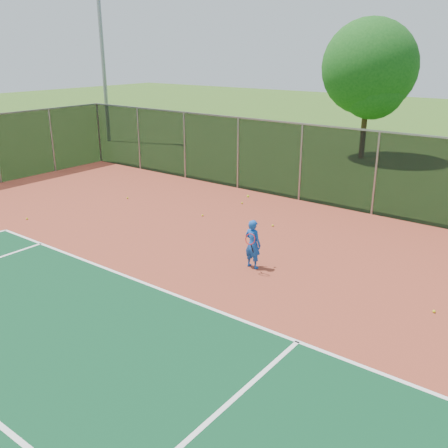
% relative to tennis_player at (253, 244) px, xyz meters
% --- Properties ---
extents(ground, '(120.00, 120.00, 0.00)m').
position_rel_tennis_player_xyz_m(ground, '(0.83, -5.51, -0.71)').
color(ground, '#305718').
rests_on(ground, ground).
extents(court_apron, '(30.00, 20.00, 0.02)m').
position_rel_tennis_player_xyz_m(court_apron, '(0.83, -3.51, -0.70)').
color(court_apron, '#9A3D27').
rests_on(court_apron, ground).
extents(fence_back, '(30.00, 0.06, 3.03)m').
position_rel_tennis_player_xyz_m(fence_back, '(0.83, 6.49, 0.85)').
color(fence_back, black).
rests_on(fence_back, court_apron).
extents(tennis_player, '(0.59, 0.59, 2.00)m').
position_rel_tennis_player_xyz_m(tennis_player, '(0.00, 0.00, 0.00)').
color(tennis_player, '#134DB5').
rests_on(tennis_player, court_apron).
extents(practice_ball_0, '(0.07, 0.07, 0.07)m').
position_rel_tennis_player_xyz_m(practice_ball_0, '(-3.91, 2.58, -0.66)').
color(practice_ball_0, '#CFD418').
rests_on(practice_ball_0, court_apron).
extents(practice_ball_1, '(0.07, 0.07, 0.07)m').
position_rel_tennis_player_xyz_m(practice_ball_1, '(-3.66, 4.68, -0.66)').
color(practice_ball_1, '#CFD418').
rests_on(practice_ball_1, court_apron).
extents(practice_ball_2, '(0.07, 0.07, 0.07)m').
position_rel_tennis_player_xyz_m(practice_ball_2, '(4.71, 0.43, -0.66)').
color(practice_ball_2, '#CFD418').
rests_on(practice_ball_2, court_apron).
extents(practice_ball_3, '(0.07, 0.07, 0.07)m').
position_rel_tennis_player_xyz_m(practice_ball_3, '(-8.59, -1.45, -0.66)').
color(practice_ball_3, '#CFD418').
rests_on(practice_ball_3, court_apron).
extents(practice_ball_4, '(0.07, 0.07, 0.07)m').
position_rel_tennis_player_xyz_m(practice_ball_4, '(-7.72, 2.47, -0.66)').
color(practice_ball_4, '#CFD418').
rests_on(practice_ball_4, court_apron).
extents(practice_ball_5, '(0.07, 0.07, 0.07)m').
position_rel_tennis_player_xyz_m(practice_ball_5, '(-1.32, 3.18, -0.66)').
color(practice_ball_5, '#CFD418').
rests_on(practice_ball_5, court_apron).
extents(floodlight_nw, '(0.90, 0.40, 12.42)m').
position_rel_tennis_player_xyz_m(floodlight_nw, '(-18.71, 10.91, 6.28)').
color(floodlight_nw, gray).
rests_on(floodlight_nw, ground).
extents(tree_back_left, '(4.96, 4.96, 7.28)m').
position_rel_tennis_player_xyz_m(tree_back_left, '(-3.33, 15.64, 3.86)').
color(tree_back_left, '#352213').
rests_on(tree_back_left, ground).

